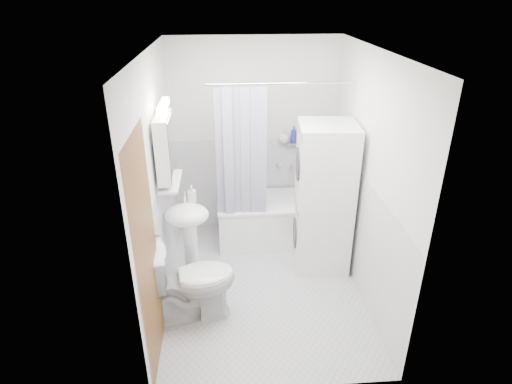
{
  "coord_description": "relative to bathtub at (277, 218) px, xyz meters",
  "views": [
    {
      "loc": [
        -0.36,
        -3.66,
        2.88
      ],
      "look_at": [
        -0.07,
        0.15,
        1.04
      ],
      "focal_mm": 30.0,
      "sensor_mm": 36.0,
      "label": 1
    }
  ],
  "objects": [
    {
      "name": "shampoo_b",
      "position": [
        0.22,
        0.32,
        0.9
      ],
      "size": [
        0.08,
        0.21,
        0.08
      ],
      "primitive_type": "imported",
      "color": "navy",
      "rests_on": "shower_caddy"
    },
    {
      "name": "door",
      "position": [
        -1.2,
        -1.47,
        0.7
      ],
      "size": [
        0.05,
        2.0,
        2.0
      ],
      "color": "brown",
      "rests_on": "ground"
    },
    {
      "name": "tub_spout",
      "position": [
        0.2,
        0.33,
        0.57
      ],
      "size": [
        0.04,
        0.12,
        0.04
      ],
      "primitive_type": "cylinder",
      "rotation": [
        1.57,
        0.0,
        0.0
      ],
      "color": "silver",
      "rests_on": "room_walls"
    },
    {
      "name": "toilet",
      "position": [
        -0.97,
        -1.33,
        0.11
      ],
      "size": [
        0.91,
        0.63,
        0.82
      ],
      "primitive_type": "imported",
      "rotation": [
        0.0,
        0.0,
        1.77
      ],
      "color": "white",
      "rests_on": "ground"
    },
    {
      "name": "towel",
      "position": [
        -1.18,
        -0.34,
        1.04
      ],
      "size": [
        0.07,
        0.35,
        0.84
      ],
      "color": "#521621",
      "rests_on": "room_walls"
    },
    {
      "name": "sink",
      "position": [
        -1.0,
        -0.85,
        0.4
      ],
      "size": [
        0.44,
        0.37,
        1.04
      ],
      "color": "white",
      "rests_on": "ground"
    },
    {
      "name": "shampoo_a",
      "position": [
        0.1,
        0.32,
        0.92
      ],
      "size": [
        0.13,
        0.17,
        0.13
      ],
      "primitive_type": "imported",
      "color": "gray",
      "rests_on": "shower_caddy"
    },
    {
      "name": "shower_curtain",
      "position": [
        -0.43,
        -0.28,
        0.95
      ],
      "size": [
        0.55,
        0.02,
        1.45
      ],
      "color": "#131943",
      "rests_on": "curtain_rod"
    },
    {
      "name": "wainscot",
      "position": [
        -0.25,
        -0.63,
        0.3
      ],
      "size": [
        1.98,
        2.58,
        2.58
      ],
      "color": "white",
      "rests_on": "ground"
    },
    {
      "name": "floor",
      "position": [
        -0.25,
        -0.92,
        -0.3
      ],
      "size": [
        2.6,
        2.6,
        0.0
      ],
      "primitive_type": "plane",
      "color": "#BABABF",
      "rests_on": "ground"
    },
    {
      "name": "washer_dryer",
      "position": [
        0.43,
        -0.54,
        0.52
      ],
      "size": [
        0.64,
        0.63,
        1.65
      ],
      "rotation": [
        0.0,
        0.0,
        -0.08
      ],
      "color": "white",
      "rests_on": "ground"
    },
    {
      "name": "shelf",
      "position": [
        -1.14,
        -0.82,
        0.9
      ],
      "size": [
        0.18,
        0.54,
        0.02
      ],
      "primitive_type": "cube",
      "color": "silver",
      "rests_on": "room_walls"
    },
    {
      "name": "shelf_bottle",
      "position": [
        -1.14,
        -0.97,
        0.95
      ],
      "size": [
        0.07,
        0.18,
        0.07
      ],
      "primitive_type": "imported",
      "color": "gray",
      "rests_on": "shelf"
    },
    {
      "name": "curtain_rod",
      "position": [
        -0.0,
        -0.28,
        1.7
      ],
      "size": [
        1.61,
        0.02,
        0.02
      ],
      "primitive_type": "cylinder",
      "rotation": [
        0.0,
        1.57,
        0.0
      ],
      "color": "silver",
      "rests_on": "room_walls"
    },
    {
      "name": "shower_caddy",
      "position": [
        0.25,
        0.32,
        0.85
      ],
      "size": [
        0.22,
        0.06,
        0.02
      ],
      "primitive_type": "cube",
      "color": "silver",
      "rests_on": "room_walls"
    },
    {
      "name": "room_walls",
      "position": [
        -0.25,
        -0.92,
        1.19
      ],
      "size": [
        2.6,
        2.6,
        2.6
      ],
      "color": "white",
      "rests_on": "ground"
    },
    {
      "name": "shelf_cup",
      "position": [
        -1.14,
        -0.7,
        0.96
      ],
      "size": [
        0.1,
        0.09,
        0.1
      ],
      "primitive_type": "imported",
      "color": "gray",
      "rests_on": "shelf"
    },
    {
      "name": "medicine_cabinet",
      "position": [
        -1.15,
        -0.82,
        1.26
      ],
      "size": [
        0.13,
        0.5,
        0.71
      ],
      "color": "white",
      "rests_on": "room_walls"
    },
    {
      "name": "soap_pump",
      "position": [
        -0.96,
        -0.67,
        0.65
      ],
      "size": [
        0.08,
        0.17,
        0.08
      ],
      "primitive_type": "imported",
      "color": "gray",
      "rests_on": "sink"
    },
    {
      "name": "bathtub",
      "position": [
        0.0,
        0.0,
        0.0
      ],
      "size": [
        1.43,
        0.68,
        0.55
      ],
      "color": "white",
      "rests_on": "ground"
    }
  ]
}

